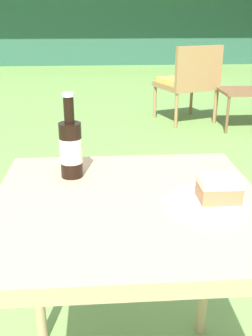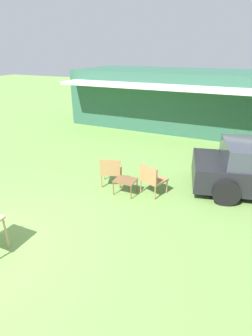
# 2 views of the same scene
# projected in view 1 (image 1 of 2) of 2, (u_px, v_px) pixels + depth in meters

# --- Properties ---
(cabin_building) EXTENTS (11.90, 5.53, 2.70)m
(cabin_building) POSITION_uv_depth(u_px,v_px,m) (163.00, 7.00, 11.19)
(cabin_building) COLOR #2D5B47
(cabin_building) RESTS_ON ground_plane
(wicker_chair_cushioned) EXTENTS (0.73, 0.72, 0.87)m
(wicker_chair_cushioned) POSITION_uv_depth(u_px,v_px,m) (189.00, 80.00, 4.45)
(wicker_chair_cushioned) COLOR #9E7547
(wicker_chair_cushioned) RESTS_ON ground_plane
(garden_side_table) EXTENTS (0.57, 0.47, 0.42)m
(garden_side_table) POSITION_uv_depth(u_px,v_px,m) (247.00, 94.00, 4.27)
(garden_side_table) COLOR brown
(garden_side_table) RESTS_ON ground_plane
(patio_table) EXTENTS (0.71, 0.68, 0.75)m
(patio_table) POSITION_uv_depth(u_px,v_px,m) (129.00, 231.00, 1.05)
(patio_table) COLOR tan
(patio_table) RESTS_ON ground_plane
(cake_on_plate) EXTENTS (0.21, 0.21, 0.07)m
(cake_on_plate) POSITION_uv_depth(u_px,v_px,m) (214.00, 195.00, 0.99)
(cake_on_plate) COLOR white
(cake_on_plate) RESTS_ON patio_table
(cola_bottle_near) EXTENTS (0.07, 0.07, 0.25)m
(cola_bottle_near) POSITION_uv_depth(u_px,v_px,m) (71.00, 147.00, 1.13)
(cola_bottle_near) COLOR black
(cola_bottle_near) RESTS_ON patio_table
(fork) EXTENTS (0.18, 0.06, 0.01)m
(fork) POSITION_uv_depth(u_px,v_px,m) (194.00, 202.00, 1.00)
(fork) COLOR silver
(fork) RESTS_ON patio_table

